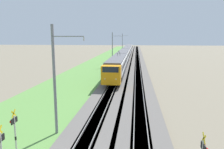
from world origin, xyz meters
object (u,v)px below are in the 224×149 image
object	(u,v)px
passenger_train	(126,53)
crossing_signal_aux	(15,128)
crossing_signal_near	(1,149)
catenary_mast_mid	(113,49)
catenary_mast_far	(122,44)
catenary_mast_near	(55,80)

from	to	relation	value
passenger_train	crossing_signal_aux	xyz separation A→B (m)	(-61.45, 4.17, -0.41)
crossing_signal_near	crossing_signal_aux	size ratio (longest dim) A/B	1.00
passenger_train	crossing_signal_near	xyz separation A→B (m)	(-63.99, 3.47, -0.40)
crossing_signal_aux	crossing_signal_near	bearing A→B (deg)	105.52
crossing_signal_near	catenary_mast_mid	world-z (taller)	catenary_mast_mid
crossing_signal_near	catenary_mast_mid	bearing A→B (deg)	-90.98
passenger_train	crossing_signal_near	distance (m)	64.09
crossing_signal_aux	catenary_mast_far	distance (m)	86.46
crossing_signal_near	catenary_mast_far	xyz separation A→B (m)	(88.94, -0.81, 2.82)
crossing_signal_near	catenary_mast_near	bearing A→B (deg)	-97.70
catenary_mast_mid	catenary_mast_far	bearing A→B (deg)	0.00
crossing_signal_near	catenary_mast_far	distance (m)	88.99
crossing_signal_aux	catenary_mast_mid	xyz separation A→B (m)	(44.94, -1.52, 2.67)
catenary_mast_near	catenary_mast_far	size ratio (longest dim) A/B	0.94
crossing_signal_aux	catenary_mast_far	xyz separation A→B (m)	(86.40, -1.52, 2.83)
crossing_signal_aux	catenary_mast_near	distance (m)	4.58
crossing_signal_aux	catenary_mast_near	size ratio (longest dim) A/B	0.37
crossing_signal_near	catenary_mast_mid	distance (m)	47.56
catenary_mast_near	catenary_mast_far	bearing A→B (deg)	0.00
passenger_train	catenary_mast_near	bearing A→B (deg)	-2.62
catenary_mast_far	catenary_mast_near	bearing A→B (deg)	-180.00
crossing_signal_near	catenary_mast_near	xyz separation A→B (m)	(6.02, -0.81, 2.55)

